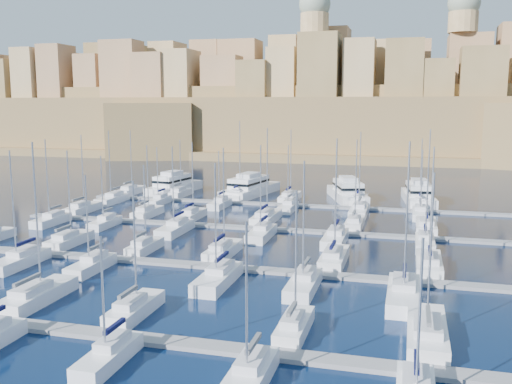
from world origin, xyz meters
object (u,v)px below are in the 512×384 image
(motor_yacht_b, at_px, (250,187))
(motor_yacht_d, at_px, (419,195))
(motor_yacht_a, at_px, (174,185))
(sailboat_4, at_px, (294,326))
(motor_yacht_c, at_px, (347,192))
(sailboat_2, at_px, (37,295))

(motor_yacht_b, bearing_deg, motor_yacht_d, -1.60)
(motor_yacht_a, relative_size, motor_yacht_b, 0.88)
(sailboat_4, xyz_separation_m, motor_yacht_b, (-24.31, 72.02, 1.00))
(sailboat_4, bearing_deg, motor_yacht_a, 120.50)
(motor_yacht_c, height_order, motor_yacht_d, same)
(sailboat_2, xyz_separation_m, motor_yacht_a, (-15.27, 69.78, 0.96))
(sailboat_2, bearing_deg, motor_yacht_c, 71.56)
(sailboat_2, bearing_deg, motor_yacht_d, 61.73)
(sailboat_4, distance_m, motor_yacht_c, 71.34)
(motor_yacht_b, bearing_deg, sailboat_4, -71.35)
(motor_yacht_c, relative_size, motor_yacht_d, 1.04)
(sailboat_2, distance_m, motor_yacht_d, 79.40)
(sailboat_2, distance_m, motor_yacht_a, 71.44)
(motor_yacht_a, bearing_deg, motor_yacht_d, 0.15)
(motor_yacht_d, bearing_deg, motor_yacht_b, 178.40)
(sailboat_2, xyz_separation_m, motor_yacht_c, (23.40, 70.16, 0.96))
(sailboat_2, relative_size, motor_yacht_d, 0.93)
(motor_yacht_b, distance_m, motor_yacht_d, 35.44)
(sailboat_2, relative_size, motor_yacht_b, 0.82)
(motor_yacht_d, bearing_deg, motor_yacht_c, 179.03)
(motor_yacht_b, bearing_deg, motor_yacht_c, -2.02)
(sailboat_2, bearing_deg, motor_yacht_a, 102.34)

